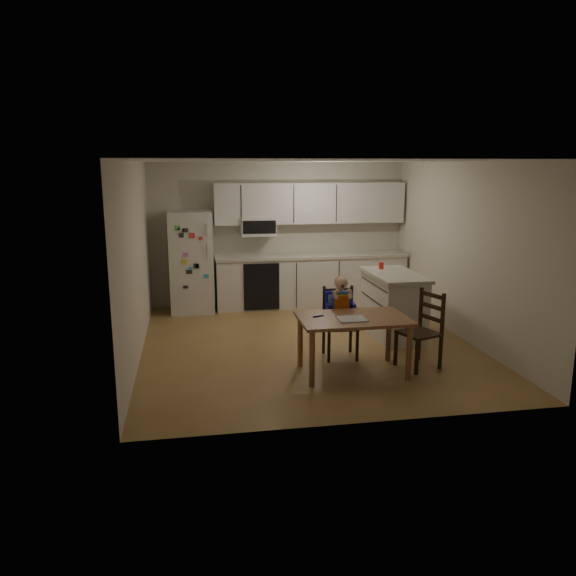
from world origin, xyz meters
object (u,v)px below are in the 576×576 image
at_px(dining_table, 353,325).
at_px(chair_side, 425,324).
at_px(red_cup, 381,266).
at_px(kitchen_island, 393,305).
at_px(refrigerator, 191,262).
at_px(chair_booster, 340,308).

xyz_separation_m(dining_table, chair_side, (0.94, 0.08, -0.06)).
relative_size(red_cup, dining_table, 0.08).
xyz_separation_m(kitchen_island, red_cup, (-0.07, 0.37, 0.51)).
bearing_deg(refrigerator, chair_side, -49.25).
height_order(dining_table, chair_side, chair_side).
xyz_separation_m(refrigerator, chair_booster, (1.86, -2.71, -0.20)).
bearing_deg(chair_booster, kitchen_island, 38.76).
relative_size(kitchen_island, red_cup, 12.98).
relative_size(red_cup, chair_side, 0.10).
bearing_deg(dining_table, chair_booster, 89.78).
bearing_deg(refrigerator, dining_table, -60.84).
relative_size(chair_booster, chair_side, 1.13).
xyz_separation_m(refrigerator, chair_side, (2.80, -3.25, -0.31)).
height_order(chair_booster, chair_side, chair_booster).
bearing_deg(chair_booster, red_cup, 52.64).
bearing_deg(dining_table, kitchen_island, 53.16).
height_order(red_cup, dining_table, red_cup).
bearing_deg(red_cup, chair_booster, -130.32).
bearing_deg(dining_table, refrigerator, 119.16).
height_order(refrigerator, chair_booster, refrigerator).
xyz_separation_m(refrigerator, red_cup, (2.78, -1.62, 0.13)).
height_order(refrigerator, kitchen_island, refrigerator).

